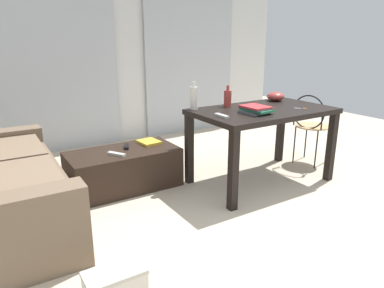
{
  "coord_description": "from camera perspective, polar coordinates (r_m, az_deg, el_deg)",
  "views": [
    {
      "loc": [
        -1.95,
        -1.2,
        1.45
      ],
      "look_at": [
        -0.16,
        1.67,
        0.42
      ],
      "focal_mm": 33.2,
      "sensor_mm": 36.0,
      "label": 1
    }
  ],
  "objects": [
    {
      "name": "ground_plane",
      "position": [
        3.56,
        4.49,
        -7.12
      ],
      "size": [
        8.67,
        8.67,
        0.0
      ],
      "primitive_type": "plane",
      "color": "beige"
    },
    {
      "name": "bowl",
      "position": [
        4.06,
        13.27,
        7.46
      ],
      "size": [
        0.19,
        0.19,
        0.1
      ],
      "primitive_type": "ellipsoid",
      "color": "#9E3833",
      "rests_on": "craft_table"
    },
    {
      "name": "tv_remote_primary",
      "position": [
        3.38,
        -12.05,
        -1.58
      ],
      "size": [
        0.14,
        0.18,
        0.02
      ],
      "primitive_type": "cube",
      "rotation": [
        0.0,
        0.0,
        0.55
      ],
      "color": "#B7B7B2",
      "rests_on": "coffee_table"
    },
    {
      "name": "book_stack",
      "position": [
        3.35,
        10.18,
        5.5
      ],
      "size": [
        0.25,
        0.29,
        0.07
      ],
      "color": "#4C4C51",
      "rests_on": "craft_table"
    },
    {
      "name": "tv_remote_secondary",
      "position": [
        3.58,
        -10.48,
        -0.41
      ],
      "size": [
        0.1,
        0.15,
        0.02
      ],
      "primitive_type": "cube",
      "rotation": [
        0.0,
        0.0,
        -0.4
      ],
      "color": "black",
      "rests_on": "coffee_table"
    },
    {
      "name": "bottle_near",
      "position": [
        3.46,
        0.32,
        7.44
      ],
      "size": [
        0.07,
        0.07,
        0.27
      ],
      "color": "beige",
      "rests_on": "craft_table"
    },
    {
      "name": "scissors",
      "position": [
        3.68,
        17.21,
        5.48
      ],
      "size": [
        0.1,
        0.1,
        0.0
      ],
      "color": "#9EA0A5",
      "rests_on": "craft_table"
    },
    {
      "name": "bottle_far",
      "position": [
        3.63,
        5.74,
        7.33
      ],
      "size": [
        0.08,
        0.08,
        0.22
      ],
      "color": "#99332D",
      "rests_on": "craft_table"
    },
    {
      "name": "curtains",
      "position": [
        5.13,
        -9.75,
        12.87
      ],
      "size": [
        3.46,
        0.03,
        2.22
      ],
      "color": "#B2B7BC",
      "rests_on": "ground"
    },
    {
      "name": "wall_back",
      "position": [
        5.2,
        -10.2,
        14.43
      ],
      "size": [
        5.07,
        0.1,
        2.49
      ],
      "primitive_type": "cube",
      "color": "silver",
      "rests_on": "ground"
    },
    {
      "name": "shoebox",
      "position": [
        2.25,
        -12.23,
        -20.91
      ],
      "size": [
        0.35,
        0.2,
        0.16
      ],
      "color": "beige",
      "rests_on": "ground"
    },
    {
      "name": "craft_table",
      "position": [
        3.6,
        11.26,
        3.98
      ],
      "size": [
        1.38,
        0.81,
        0.76
      ],
      "color": "black",
      "rests_on": "ground"
    },
    {
      "name": "magazine",
      "position": [
        3.7,
        -6.93,
        0.33
      ],
      "size": [
        0.21,
        0.24,
        0.03
      ],
      "primitive_type": "cube",
      "rotation": [
        0.0,
        0.0,
        0.09
      ],
      "color": "gold",
      "rests_on": "coffee_table"
    },
    {
      "name": "tv_remote_on_table",
      "position": [
        3.17,
        4.79,
        4.56
      ],
      "size": [
        0.04,
        0.17,
        0.02
      ],
      "primitive_type": "cube",
      "rotation": [
        0.0,
        0.0,
        -0.0
      ],
      "color": "#B7B7B2",
      "rests_on": "craft_table"
    },
    {
      "name": "wire_chair",
      "position": [
        4.29,
        18.49,
        3.47
      ],
      "size": [
        0.39,
        0.42,
        0.83
      ],
      "color": "tan",
      "rests_on": "ground"
    },
    {
      "name": "coffee_table",
      "position": [
        3.57,
        -10.92,
        -3.98
      ],
      "size": [
        1.06,
        0.54,
        0.39
      ],
      "color": "black",
      "rests_on": "ground"
    },
    {
      "name": "couch",
      "position": [
        3.2,
        -28.51,
        -6.3
      ],
      "size": [
        0.88,
        1.91,
        0.74
      ],
      "color": "brown",
      "rests_on": "ground"
    }
  ]
}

